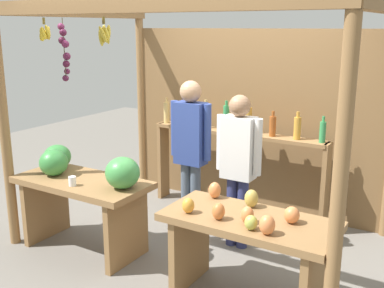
% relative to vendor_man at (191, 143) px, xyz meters
% --- Properties ---
extents(ground_plane, '(12.00, 12.00, 0.00)m').
position_rel_vendor_man_xyz_m(ground_plane, '(0.21, -0.09, -1.00)').
color(ground_plane, slate).
rests_on(ground_plane, ground).
extents(market_stall, '(3.37, 2.30, 2.40)m').
position_rel_vendor_man_xyz_m(market_stall, '(0.20, 0.43, 0.41)').
color(market_stall, olive).
rests_on(market_stall, ground).
extents(fruit_counter_left, '(1.37, 0.64, 1.03)m').
position_rel_vendor_man_xyz_m(fruit_counter_left, '(-0.69, -0.90, -0.32)').
color(fruit_counter_left, olive).
rests_on(fruit_counter_left, ground).
extents(fruit_counter_right, '(1.36, 0.64, 0.89)m').
position_rel_vendor_man_xyz_m(fruit_counter_right, '(1.10, -0.92, -0.43)').
color(fruit_counter_right, olive).
rests_on(fruit_counter_right, ground).
extents(bottle_shelf_unit, '(2.16, 0.22, 1.36)m').
position_rel_vendor_man_xyz_m(bottle_shelf_unit, '(0.19, 0.73, -0.17)').
color(bottle_shelf_unit, olive).
rests_on(bottle_shelf_unit, ground).
extents(vendor_man, '(0.48, 0.22, 1.65)m').
position_rel_vendor_man_xyz_m(vendor_man, '(0.00, 0.00, 0.00)').
color(vendor_man, '#4F5C6E').
rests_on(vendor_man, ground).
extents(vendor_woman, '(0.48, 0.21, 1.56)m').
position_rel_vendor_man_xyz_m(vendor_woman, '(0.58, -0.05, -0.07)').
color(vendor_woman, navy).
rests_on(vendor_woman, ground).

